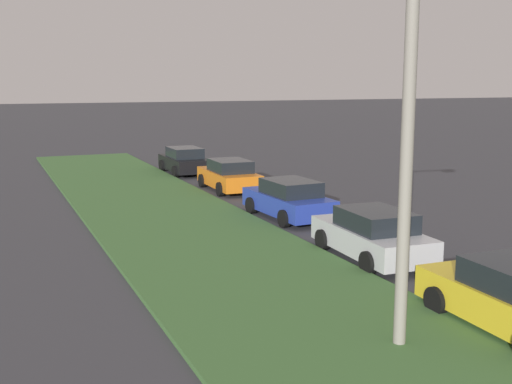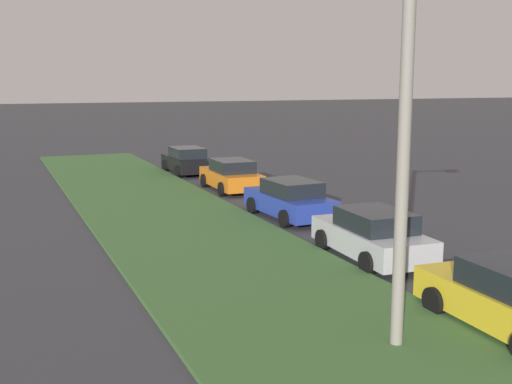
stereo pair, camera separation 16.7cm
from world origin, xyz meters
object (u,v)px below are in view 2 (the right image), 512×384
at_px(parked_car_orange, 231,175).
at_px(streetlight, 422,120).
at_px(parked_car_blue, 290,200).
at_px(parked_car_black, 187,161).
at_px(parked_car_silver, 372,235).

relative_size(parked_car_orange, streetlight, 0.58).
xyz_separation_m(parked_car_blue, streetlight, (-11.59, 2.91, 3.67)).
bearing_deg(parked_car_blue, parked_car_black, -2.00).
distance_m(parked_car_black, streetlight, 24.88).
relative_size(parked_car_silver, parked_car_orange, 1.01).
xyz_separation_m(parked_car_blue, parked_car_black, (12.87, 0.19, 0.00)).
height_order(parked_car_silver, parked_car_black, same).
bearing_deg(parked_car_silver, streetlight, 156.87).
relative_size(parked_car_black, streetlight, 0.57).
height_order(parked_car_blue, parked_car_orange, same).
height_order(parked_car_orange, streetlight, streetlight).
xyz_separation_m(parked_car_orange, parked_car_black, (6.22, 0.32, 0.00)).
bearing_deg(streetlight, parked_car_blue, -14.11).
relative_size(parked_car_orange, parked_car_black, 1.01).
bearing_deg(parked_car_black, parked_car_silver, 179.88).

